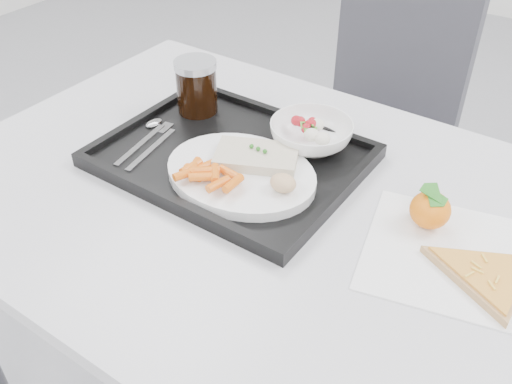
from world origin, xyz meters
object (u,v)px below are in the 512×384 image
(table, at_px, (276,229))
(tray, at_px, (231,157))
(tangerine, at_px, (430,210))
(pizza_slice, at_px, (487,275))
(cola_glass, at_px, (196,86))
(dinner_plate, at_px, (241,174))
(salad_bowl, at_px, (311,134))
(chair, at_px, (378,108))

(table, distance_m, tray, 0.16)
(table, distance_m, tangerine, 0.26)
(pizza_slice, bearing_deg, cola_glass, 168.91)
(dinner_plate, xyz_separation_m, salad_bowl, (0.05, 0.16, 0.01))
(chair, relative_size, dinner_plate, 3.44)
(tray, height_order, pizza_slice, tray)
(cola_glass, bearing_deg, chair, 76.47)
(dinner_plate, relative_size, tangerine, 3.60)
(salad_bowl, relative_size, pizza_slice, 0.77)
(tray, distance_m, tangerine, 0.36)
(chair, xyz_separation_m, tray, (0.01, -0.70, 0.22))
(tray, height_order, salad_bowl, salad_bowl)
(salad_bowl, bearing_deg, chair, 100.40)
(chair, xyz_separation_m, dinner_plate, (0.06, -0.74, 0.24))
(table, relative_size, cola_glass, 11.11)
(chair, distance_m, salad_bowl, 0.65)
(table, distance_m, dinner_plate, 0.12)
(table, relative_size, pizza_slice, 6.07)
(chair, distance_m, pizza_slice, 0.90)
(tray, bearing_deg, tangerine, 4.77)
(table, bearing_deg, salad_bowl, 100.29)
(table, distance_m, chair, 0.77)
(chair, distance_m, cola_glass, 0.69)
(table, height_order, chair, chair)
(cola_glass, bearing_deg, salad_bowl, 4.27)
(cola_glass, relative_size, tangerine, 1.44)
(dinner_plate, relative_size, cola_glass, 2.50)
(salad_bowl, xyz_separation_m, pizza_slice, (0.37, -0.14, -0.03))
(pizza_slice, bearing_deg, salad_bowl, 159.14)
(pizza_slice, bearing_deg, dinner_plate, -177.85)
(table, relative_size, dinner_plate, 4.44)
(table, bearing_deg, tray, 160.74)
(tray, bearing_deg, chair, 90.47)
(chair, bearing_deg, dinner_plate, -85.22)
(tray, bearing_deg, pizza_slice, -3.82)
(table, xyz_separation_m, tangerine, (0.23, 0.08, 0.10))
(tangerine, bearing_deg, pizza_slice, -28.86)
(salad_bowl, relative_size, tangerine, 2.03)
(table, relative_size, tray, 2.67)
(cola_glass, relative_size, pizza_slice, 0.55)
(table, height_order, dinner_plate, dinner_plate)
(dinner_plate, bearing_deg, pizza_slice, 2.15)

